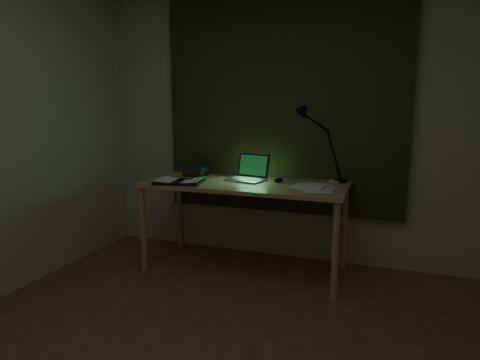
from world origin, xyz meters
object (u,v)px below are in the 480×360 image
object	(u,v)px
book_stack	(197,171)
loose_papers	(310,186)
laptop	(245,168)
open_textbook	(179,181)
desk	(245,227)
desk_lamp	(342,147)

from	to	relation	value
book_stack	loose_papers	size ratio (longest dim) A/B	0.57
loose_papers	laptop	bearing A→B (deg)	170.02
open_textbook	book_stack	distance (m)	0.40
desk	desk_lamp	bearing A→B (deg)	21.25
book_stack	loose_papers	distance (m)	1.12
open_textbook	desk	bearing A→B (deg)	11.18
desk	open_textbook	bearing A→B (deg)	-158.05
loose_papers	desk	bearing A→B (deg)	178.38
laptop	loose_papers	size ratio (longest dim) A/B	0.96
loose_papers	desk_lamp	size ratio (longest dim) A/B	0.63
open_textbook	desk_lamp	world-z (taller)	desk_lamp
desk	book_stack	world-z (taller)	book_stack
open_textbook	book_stack	xyz separation A→B (m)	(-0.03, 0.40, 0.03)
laptop	desk	bearing A→B (deg)	-60.74
desk	desk_lamp	distance (m)	1.07
desk	open_textbook	world-z (taller)	open_textbook
laptop	loose_papers	bearing A→B (deg)	3.92
laptop	desk_lamp	size ratio (longest dim) A/B	0.60
laptop	open_textbook	xyz separation A→B (m)	(-0.49, -0.29, -0.10)
desk	laptop	distance (m)	0.51
open_textbook	loose_papers	size ratio (longest dim) A/B	1.02
desk	open_textbook	size ratio (longest dim) A/B	4.40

